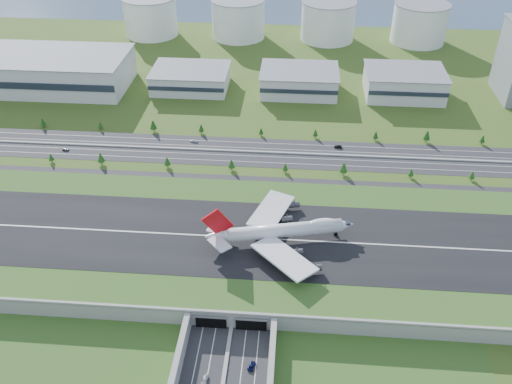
# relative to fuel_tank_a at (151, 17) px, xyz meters

# --- Properties ---
(ground) EXTENTS (1200.00, 1200.00, 0.00)m
(ground) POSITION_rel_fuel_tank_a_xyz_m (120.00, -310.00, -17.50)
(ground) COLOR #2E4D18
(ground) RESTS_ON ground
(airfield_deck) EXTENTS (520.00, 100.00, 9.20)m
(airfield_deck) POSITION_rel_fuel_tank_a_xyz_m (120.00, -310.09, -13.38)
(airfield_deck) COLOR gray
(airfield_deck) RESTS_ON ground
(north_expressway) EXTENTS (560.00, 36.00, 0.12)m
(north_expressway) POSITION_rel_fuel_tank_a_xyz_m (120.00, -215.00, -17.44)
(north_expressway) COLOR #28282B
(north_expressway) RESTS_ON ground
(tree_row) EXTENTS (502.31, 48.65, 8.41)m
(tree_row) POSITION_rel_fuel_tank_a_xyz_m (127.99, -213.45, -12.88)
(tree_row) COLOR #3D2819
(tree_row) RESTS_ON ground
(hangar_west) EXTENTS (120.00, 60.00, 25.00)m
(hangar_west) POSITION_rel_fuel_tank_a_xyz_m (-50.00, -125.00, -5.00)
(hangar_west) COLOR silver
(hangar_west) RESTS_ON ground
(hangar_mid_a) EXTENTS (58.00, 42.00, 15.00)m
(hangar_mid_a) POSITION_rel_fuel_tank_a_xyz_m (60.00, -120.00, -10.00)
(hangar_mid_a) COLOR silver
(hangar_mid_a) RESTS_ON ground
(hangar_mid_b) EXTENTS (58.00, 42.00, 17.00)m
(hangar_mid_b) POSITION_rel_fuel_tank_a_xyz_m (145.00, -120.00, -9.00)
(hangar_mid_b) COLOR silver
(hangar_mid_b) RESTS_ON ground
(hangar_mid_c) EXTENTS (58.00, 42.00, 19.00)m
(hangar_mid_c) POSITION_rel_fuel_tank_a_xyz_m (225.00, -120.00, -8.00)
(hangar_mid_c) COLOR silver
(hangar_mid_c) RESTS_ON ground
(fuel_tank_a) EXTENTS (50.00, 50.00, 35.00)m
(fuel_tank_a) POSITION_rel_fuel_tank_a_xyz_m (0.00, 0.00, 0.00)
(fuel_tank_a) COLOR white
(fuel_tank_a) RESTS_ON ground
(fuel_tank_b) EXTENTS (50.00, 50.00, 35.00)m
(fuel_tank_b) POSITION_rel_fuel_tank_a_xyz_m (85.00, 0.00, 0.00)
(fuel_tank_b) COLOR white
(fuel_tank_b) RESTS_ON ground
(fuel_tank_c) EXTENTS (50.00, 50.00, 35.00)m
(fuel_tank_c) POSITION_rel_fuel_tank_a_xyz_m (170.00, 0.00, 0.00)
(fuel_tank_c) COLOR white
(fuel_tank_c) RESTS_ON ground
(fuel_tank_d) EXTENTS (50.00, 50.00, 35.00)m
(fuel_tank_d) POSITION_rel_fuel_tank_a_xyz_m (255.00, 0.00, 0.00)
(fuel_tank_d) COLOR white
(fuel_tank_d) RESTS_ON ground
(boeing_747) EXTENTS (73.07, 68.33, 22.90)m
(boeing_747) POSITION_rel_fuel_tank_a_xyz_m (138.47, -310.85, -3.03)
(boeing_747) COLOR white
(boeing_747) RESTS_ON airfield_deck
(car_0) EXTENTS (2.81, 5.24, 1.70)m
(car_0) POSITION_rel_fuel_tank_a_xyz_m (112.88, -387.09, -16.53)
(car_0) COLOR silver
(car_0) RESTS_ON ground
(car_2) EXTENTS (3.62, 5.35, 1.36)m
(car_2) POSITION_rel_fuel_tank_a_xyz_m (130.43, -379.17, -16.70)
(car_2) COLOR #0B1139
(car_2) RESTS_ON ground
(car_4) EXTENTS (4.51, 1.96, 1.51)m
(car_4) POSITION_rel_fuel_tank_a_xyz_m (-3.84, -222.85, -16.62)
(car_4) COLOR #5A5A5F
(car_4) RESTS_ON ground
(car_5) EXTENTS (5.13, 1.98, 1.67)m
(car_5) POSITION_rel_fuel_tank_a_xyz_m (171.87, -205.29, -16.55)
(car_5) COLOR black
(car_5) RESTS_ON ground
(car_7) EXTENTS (5.35, 3.02, 1.46)m
(car_7) POSITION_rel_fuel_tank_a_xyz_m (76.58, -204.96, -16.65)
(car_7) COLOR white
(car_7) RESTS_ON ground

